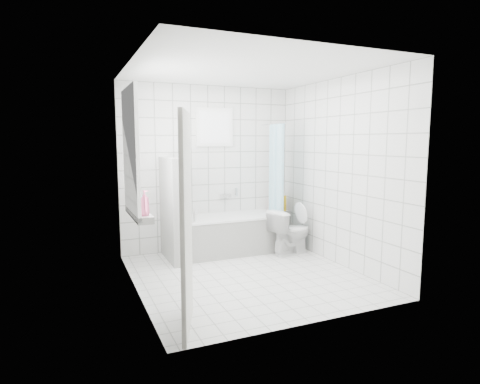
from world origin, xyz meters
name	(u,v)px	position (x,y,z in m)	size (l,w,h in m)	color
ground	(247,275)	(0.00, 0.00, 0.00)	(3.00, 3.00, 0.00)	white
ceiling	(247,70)	(0.00, 0.00, 2.60)	(3.00, 3.00, 0.00)	white
wall_back	(208,168)	(0.00, 1.50, 1.30)	(2.80, 0.02, 2.60)	white
wall_front	(315,189)	(0.00, -1.50, 1.30)	(2.80, 0.02, 2.60)	white
wall_left	(134,180)	(-1.40, 0.00, 1.30)	(0.02, 3.00, 2.60)	white
wall_right	(338,172)	(1.40, 0.00, 1.30)	(0.02, 3.00, 2.60)	white
window_left	(133,153)	(-1.35, 0.30, 1.60)	(0.01, 0.90, 1.40)	white
window_back	(215,127)	(0.10, 1.46, 1.95)	(0.50, 0.01, 0.50)	white
window_sill	(139,214)	(-1.31, 0.30, 0.86)	(0.18, 1.02, 0.08)	white
door	(186,223)	(-1.11, -1.11, 1.00)	(0.04, 0.80, 2.00)	silver
bathtub	(228,234)	(0.18, 1.12, 0.29)	(1.67, 0.77, 0.58)	white
partition_wall	(171,209)	(-0.72, 1.07, 0.75)	(0.15, 0.85, 1.50)	white
tiled_ledge	(279,226)	(1.24, 1.38, 0.28)	(0.40, 0.24, 0.55)	white
toilet	(290,232)	(1.03, 0.65, 0.35)	(0.39, 0.68, 0.70)	white
curtain_rod	(273,124)	(0.95, 1.10, 2.00)	(0.02, 0.02, 0.80)	silver
shower_curtain	(276,181)	(0.95, 0.97, 1.10)	(0.14, 0.48, 1.78)	#46AECE
tub_faucet	(226,196)	(0.28, 1.46, 0.85)	(0.18, 0.06, 0.06)	silver
sill_bottles	(140,200)	(-1.30, 0.25, 1.03)	(0.16, 0.79, 0.30)	#2DC3CE
ledge_bottles	(280,204)	(1.23, 1.35, 0.67)	(0.20, 0.18, 0.27)	yellow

